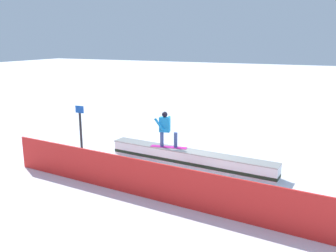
{
  "coord_description": "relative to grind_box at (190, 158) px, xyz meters",
  "views": [
    {
      "loc": [
        -4.72,
        12.03,
        4.63
      ],
      "look_at": [
        0.46,
        0.96,
        1.68
      ],
      "focal_mm": 38.2,
      "sensor_mm": 36.0,
      "label": 1
    }
  ],
  "objects": [
    {
      "name": "trail_marker",
      "position": [
        4.84,
        0.33,
        0.8
      ],
      "size": [
        0.4,
        0.1,
        1.95
      ],
      "color": "#262628",
      "rests_on": "ground_plane"
    },
    {
      "name": "ground_plane",
      "position": [
        0.0,
        0.0,
        -0.25
      ],
      "size": [
        120.0,
        120.0,
        0.0
      ],
      "primitive_type": "plane",
      "color": "white"
    },
    {
      "name": "safety_fence",
      "position": [
        0.0,
        3.3,
        0.34
      ],
      "size": [
        11.0,
        0.97,
        1.17
      ],
      "primitive_type": "cube",
      "rotation": [
        0.0,
        0.0,
        -0.08
      ],
      "color": "red",
      "rests_on": "ground_plane"
    },
    {
      "name": "grind_box",
      "position": [
        0.0,
        0.0,
        0.0
      ],
      "size": [
        6.74,
        1.18,
        0.55
      ],
      "color": "white",
      "rests_on": "ground_plane"
    },
    {
      "name": "snowboarder",
      "position": [
        1.03,
        -0.05,
        1.06
      ],
      "size": [
        1.46,
        0.57,
        1.41
      ],
      "color": "#C11C89",
      "rests_on": "grind_box"
    }
  ]
}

